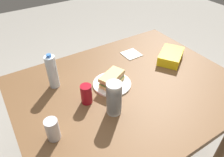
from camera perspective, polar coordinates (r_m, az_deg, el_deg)
ground_plane at (r=1.96m, az=3.22°, el=-19.49°), size 8.00×8.00×0.00m
dining_table at (r=1.44m, az=4.17°, el=-4.89°), size 1.41×1.10×0.77m
paper_plate at (r=1.38m, az=0.00°, el=-1.43°), size 0.25×0.25×0.01m
sandwich at (r=1.35m, az=-0.02°, el=-0.02°), size 0.20×0.16×0.08m
soda_can_red at (r=1.23m, az=-6.89°, el=-4.18°), size 0.07×0.07×0.12m
chip_bag at (r=1.66m, az=15.49°, el=5.78°), size 0.27×0.25×0.07m
water_bottle_tall at (r=1.36m, az=-15.76°, el=1.77°), size 0.06×0.06×0.24m
plastic_cup_stack at (r=1.14m, az=0.56°, el=-5.34°), size 0.08×0.08×0.20m
soda_can_silver at (r=1.09m, az=-15.68°, el=-13.02°), size 0.07×0.07×0.12m
paper_napkin at (r=1.69m, az=5.21°, el=6.53°), size 0.13×0.13×0.01m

